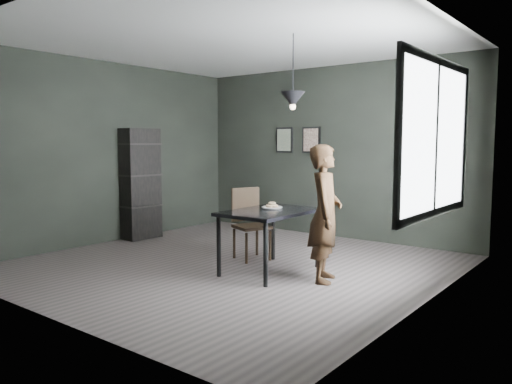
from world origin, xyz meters
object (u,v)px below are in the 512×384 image
Objects in this scene: white_plate at (272,208)px; wood_chair at (249,219)px; pendant_lamp at (293,100)px; woman at (325,213)px; cafe_table at (270,217)px; shelf_unit at (140,184)px.

white_plate is 0.24× the size of wood_chair.
white_plate is 1.34m from pendant_lamp.
woman is (0.80, -0.09, 0.01)m from white_plate.
wood_chair is 1.10× the size of pendant_lamp.
pendant_lamp reaches higher than wood_chair.
cafe_table is 0.73m from woman.
white_plate is at bearing 172.37° from pendant_lamp.
wood_chair is (-0.57, 0.26, -0.22)m from white_plate.
cafe_table is 1.39× the size of pendant_lamp.
white_plate is at bearing -2.66° from shelf_unit.
pendant_lamp reaches higher than woman.
woman is 3.66m from shelf_unit.
cafe_table is 1.26× the size of wood_chair.
cafe_table is at bearing -5.28° from shelf_unit.
wood_chair is 0.53× the size of shelf_unit.
pendant_lamp reaches higher than white_plate.
cafe_table is at bearing 70.23° from woman.
woman is (0.72, 0.06, 0.10)m from cafe_table.
white_plate is 0.13× the size of shelf_unit.
woman is 0.86× the size of shelf_unit.
shelf_unit is (-3.64, 0.38, 0.12)m from woman.
woman is 1.62× the size of wood_chair.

